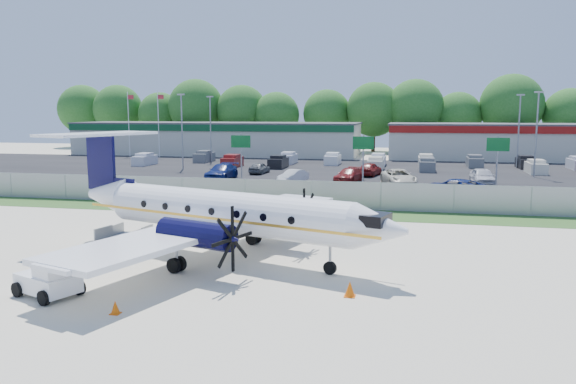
% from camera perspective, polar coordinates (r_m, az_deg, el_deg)
% --- Properties ---
extents(ground, '(170.00, 170.00, 0.00)m').
position_cam_1_polar(ground, '(27.57, -2.65, -6.48)').
color(ground, beige).
rests_on(ground, ground).
extents(grass_verge, '(170.00, 4.00, 0.02)m').
position_cam_1_polar(grass_verge, '(39.02, 1.86, -2.11)').
color(grass_verge, '#2D561E').
rests_on(grass_verge, ground).
extents(access_road, '(170.00, 8.00, 0.02)m').
position_cam_1_polar(access_road, '(45.83, 3.43, -0.57)').
color(access_road, black).
rests_on(access_road, ground).
extents(parking_lot, '(170.00, 32.00, 0.02)m').
position_cam_1_polar(parking_lot, '(66.50, 6.19, 2.12)').
color(parking_lot, black).
rests_on(parking_lot, ground).
extents(perimeter_fence, '(120.00, 0.06, 1.99)m').
position_cam_1_polar(perimeter_fence, '(40.80, 2.37, -0.24)').
color(perimeter_fence, gray).
rests_on(perimeter_fence, ground).
extents(building_west, '(46.40, 12.40, 5.24)m').
position_cam_1_polar(building_west, '(93.13, -7.22, 5.43)').
color(building_west, beige).
rests_on(building_west, ground).
extents(building_east, '(44.40, 12.40, 5.24)m').
position_cam_1_polar(building_east, '(89.93, 24.54, 4.67)').
color(building_east, beige).
rests_on(building_east, ground).
extents(sign_left, '(1.80, 0.26, 5.00)m').
position_cam_1_polar(sign_left, '(51.01, -4.80, 4.37)').
color(sign_left, gray).
rests_on(sign_left, ground).
extents(sign_mid, '(1.80, 0.26, 5.00)m').
position_cam_1_polar(sign_mid, '(48.95, 7.65, 4.17)').
color(sign_mid, gray).
rests_on(sign_mid, ground).
extents(sign_right, '(1.80, 0.26, 5.00)m').
position_cam_1_polar(sign_right, '(49.32, 20.52, 3.75)').
color(sign_right, gray).
rests_on(sign_right, ground).
extents(flagpole_west, '(1.06, 0.12, 10.00)m').
position_cam_1_polar(flagpole_west, '(91.42, -15.85, 7.03)').
color(flagpole_west, white).
rests_on(flagpole_west, ground).
extents(flagpole_east, '(1.06, 0.12, 10.00)m').
position_cam_1_polar(flagpole_east, '(89.19, -12.99, 7.11)').
color(flagpole_east, white).
rests_on(flagpole_east, ground).
extents(light_pole_nw, '(0.90, 0.35, 9.09)m').
position_cam_1_polar(light_pole_nw, '(69.22, -10.73, 6.59)').
color(light_pole_nw, gray).
rests_on(light_pole_nw, ground).
extents(light_pole_ne, '(0.90, 0.35, 9.09)m').
position_cam_1_polar(light_pole_ne, '(65.14, 23.95, 5.94)').
color(light_pole_ne, gray).
rests_on(light_pole_ne, ground).
extents(light_pole_sw, '(0.90, 0.35, 9.09)m').
position_cam_1_polar(light_pole_sw, '(78.53, -7.88, 6.83)').
color(light_pole_sw, gray).
rests_on(light_pole_sw, ground).
extents(light_pole_se, '(0.90, 0.35, 9.09)m').
position_cam_1_polar(light_pole_se, '(74.96, 22.41, 6.23)').
color(light_pole_se, gray).
rests_on(light_pole_se, ground).
extents(tree_line, '(112.00, 6.00, 14.00)m').
position_cam_1_polar(tree_line, '(100.26, 8.24, 4.10)').
color(tree_line, '#225E1B').
rests_on(tree_line, ground).
extents(aircraft, '(19.04, 18.56, 5.83)m').
position_cam_1_polar(aircraft, '(27.01, -6.93, -1.94)').
color(aircraft, white).
rests_on(aircraft, ground).
extents(pushback_tug, '(2.76, 2.44, 1.29)m').
position_cam_1_polar(pushback_tug, '(23.35, -23.04, -8.28)').
color(pushback_tug, white).
rests_on(pushback_tug, ground).
extents(baggage_cart_near, '(1.94, 1.24, 0.98)m').
position_cam_1_polar(baggage_cart_near, '(31.12, -15.51, -4.21)').
color(baggage_cart_near, gray).
rests_on(baggage_cart_near, ground).
extents(baggage_cart_far, '(2.39, 1.70, 1.14)m').
position_cam_1_polar(baggage_cart_far, '(29.53, -16.70, -4.77)').
color(baggage_cart_far, gray).
rests_on(baggage_cart_far, ground).
extents(cone_nose, '(0.42, 0.42, 0.60)m').
position_cam_1_polar(cone_nose, '(21.73, 6.30, -9.79)').
color(cone_nose, '#E85A07').
rests_on(cone_nose, ground).
extents(cone_port_wing, '(0.33, 0.33, 0.48)m').
position_cam_1_polar(cone_port_wing, '(20.76, -17.14, -11.16)').
color(cone_port_wing, '#E85A07').
rests_on(cone_port_wing, ground).
extents(cone_starboard_wing, '(0.43, 0.43, 0.62)m').
position_cam_1_polar(cone_starboard_wing, '(35.63, 8.02, -2.71)').
color(cone_starboard_wing, '#E85A07').
rests_on(cone_starboard_wing, ground).
extents(road_car_west, '(5.13, 2.33, 1.71)m').
position_cam_1_polar(road_car_west, '(51.93, -22.14, -0.15)').
color(road_car_west, beige).
rests_on(road_car_west, ground).
extents(road_car_mid, '(6.52, 4.73, 1.65)m').
position_cam_1_polar(road_car_mid, '(46.92, 16.27, -0.70)').
color(road_car_mid, navy).
rests_on(road_car_mid, ground).
extents(parked_car_a, '(2.38, 5.51, 1.58)m').
position_cam_1_polar(parked_car_a, '(58.70, -6.75, 1.29)').
color(parked_car_a, navy).
rests_on(parked_car_a, ground).
extents(parked_car_b, '(2.75, 4.10, 1.28)m').
position_cam_1_polar(parked_car_b, '(55.56, 0.52, 0.96)').
color(parked_car_b, silver).
rests_on(parked_car_b, ground).
extents(parked_car_c, '(3.02, 5.09, 1.38)m').
position_cam_1_polar(parked_car_c, '(56.31, 6.20, 1.01)').
color(parked_car_c, maroon).
rests_on(parked_car_c, ground).
extents(parked_car_d, '(3.91, 5.95, 1.52)m').
position_cam_1_polar(parked_car_d, '(54.59, 11.16, 0.68)').
color(parked_car_d, beige).
rests_on(parked_car_d, ground).
extents(parked_car_e, '(2.24, 4.98, 1.66)m').
position_cam_1_polar(parked_car_e, '(56.47, 19.12, 0.63)').
color(parked_car_e, silver).
rests_on(parked_car_e, ground).
extents(parked_car_f, '(1.84, 3.93, 1.30)m').
position_cam_1_polar(parked_car_f, '(63.65, -2.92, 1.87)').
color(parked_car_f, '#595B5E').
rests_on(parked_car_f, ground).
extents(parked_car_g, '(2.70, 4.68, 1.50)m').
position_cam_1_polar(parked_car_g, '(61.99, 8.30, 1.63)').
color(parked_car_g, maroon).
rests_on(parked_car_g, ground).
extents(far_parking_rows, '(56.00, 10.00, 1.60)m').
position_cam_1_polar(far_parking_rows, '(71.45, 6.62, 2.52)').
color(far_parking_rows, gray).
rests_on(far_parking_rows, ground).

